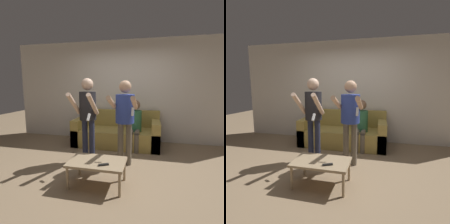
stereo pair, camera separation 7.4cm
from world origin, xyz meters
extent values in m
plane|color=#937A5B|center=(0.00, 0.00, 0.00)|extent=(14.00, 14.00, 0.00)
cube|color=silver|center=(0.00, 1.83, 1.35)|extent=(6.40, 0.06, 2.70)
cube|color=#AD9347|center=(-0.15, 1.31, 0.21)|extent=(2.12, 0.90, 0.42)
cube|color=#AD9347|center=(-0.15, 1.68, 0.64)|extent=(2.12, 0.16, 0.44)
cube|color=#AD9347|center=(-1.12, 1.31, 0.33)|extent=(0.20, 0.90, 0.67)
cube|color=#AD9347|center=(0.81, 1.31, 0.33)|extent=(0.20, 0.90, 0.67)
cylinder|color=#282D47|center=(-0.59, 0.26, 0.42)|extent=(0.11, 0.11, 0.85)
cylinder|color=#282D47|center=(-0.44, 0.26, 0.42)|extent=(0.11, 0.11, 0.85)
cylinder|color=#232328|center=(-0.52, 0.26, 1.12)|extent=(0.32, 0.32, 0.54)
sphere|color=beige|center=(-0.52, 0.26, 1.54)|extent=(0.23, 0.23, 0.23)
cylinder|color=beige|center=(-0.70, 0.04, 1.17)|extent=(0.08, 0.51, 0.44)
cylinder|color=beige|center=(-0.34, 0.04, 1.17)|extent=(0.08, 0.51, 0.44)
cube|color=white|center=(-0.34, -0.19, 0.99)|extent=(0.04, 0.10, 0.12)
cylinder|color=#6B6051|center=(0.13, 0.26, 0.41)|extent=(0.11, 0.11, 0.82)
cylinder|color=#6B6051|center=(0.29, 0.26, 0.41)|extent=(0.11, 0.11, 0.82)
cylinder|color=#2D429E|center=(0.21, 0.26, 1.09)|extent=(0.35, 0.35, 0.53)
sphere|color=tan|center=(0.21, 0.26, 1.49)|extent=(0.23, 0.23, 0.23)
cylinder|color=tan|center=(0.02, 0.01, 1.22)|extent=(0.08, 0.54, 0.28)
cylinder|color=tan|center=(0.41, 0.01, 1.22)|extent=(0.08, 0.54, 0.28)
cube|color=white|center=(0.41, -0.25, 1.11)|extent=(0.04, 0.07, 0.13)
cylinder|color=#6B6051|center=(0.25, 0.88, 0.21)|extent=(0.11, 0.11, 0.42)
cylinder|color=#6B6051|center=(0.39, 0.88, 0.21)|extent=(0.11, 0.11, 0.42)
cylinder|color=#6B6051|center=(0.25, 1.04, 0.45)|extent=(0.11, 0.32, 0.11)
cylinder|color=#6B6051|center=(0.39, 1.04, 0.45)|extent=(0.11, 0.32, 0.11)
cylinder|color=#337047|center=(0.32, 1.20, 0.67)|extent=(0.31, 0.31, 0.50)
sphere|color=brown|center=(0.32, 1.20, 1.06)|extent=(0.23, 0.23, 0.23)
cube|color=tan|center=(-0.09, -0.53, 0.37)|extent=(0.85, 0.52, 0.04)
cylinder|color=tan|center=(-0.47, -0.75, 0.17)|extent=(0.04, 0.04, 0.35)
cylinder|color=tan|center=(0.30, -0.75, 0.17)|extent=(0.04, 0.04, 0.35)
cylinder|color=tan|center=(-0.47, -0.31, 0.17)|extent=(0.04, 0.04, 0.35)
cylinder|color=tan|center=(0.30, -0.31, 0.17)|extent=(0.04, 0.04, 0.35)
cube|color=black|center=(0.05, -0.66, 0.40)|extent=(0.15, 0.10, 0.02)
camera|label=1|loc=(0.67, -2.91, 1.51)|focal=28.00mm
camera|label=2|loc=(0.75, -2.90, 1.51)|focal=28.00mm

